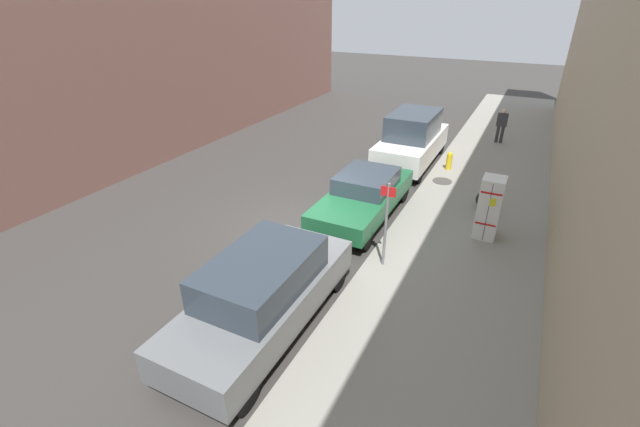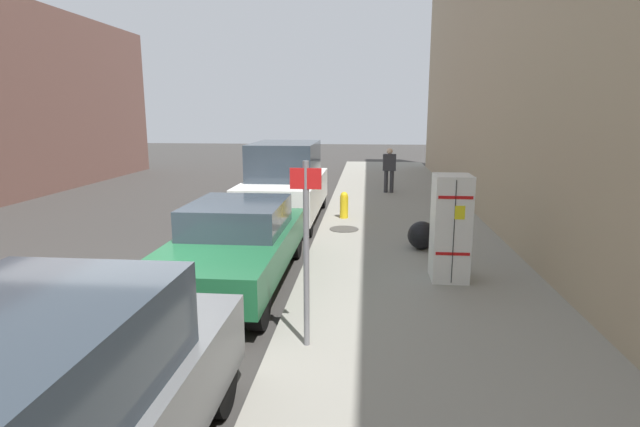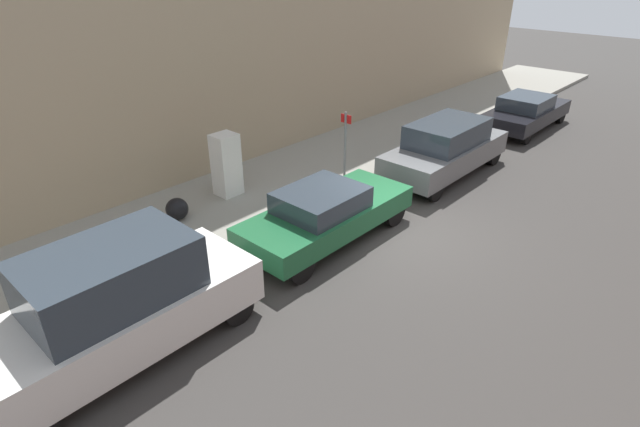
# 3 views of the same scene
# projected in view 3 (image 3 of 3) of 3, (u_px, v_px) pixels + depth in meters

# --- Properties ---
(ground_plane) EXTENTS (80.00, 80.00, 0.00)m
(ground_plane) POSITION_uv_depth(u_px,v_px,m) (402.00, 232.00, 12.71)
(ground_plane) COLOR #383533
(sidewalk_slab) EXTENTS (4.17, 44.00, 0.16)m
(sidewalk_slab) POSITION_uv_depth(u_px,v_px,m) (284.00, 182.00, 15.26)
(sidewalk_slab) COLOR gray
(sidewalk_slab) RESTS_ON ground
(discarded_refrigerator) EXTENTS (0.60, 0.67, 1.78)m
(discarded_refrigerator) POSITION_uv_depth(u_px,v_px,m) (226.00, 165.00, 13.95)
(discarded_refrigerator) COLOR white
(discarded_refrigerator) RESTS_ON sidewalk_slab
(manhole_cover) EXTENTS (0.70, 0.70, 0.02)m
(manhole_cover) POSITION_uv_depth(u_px,v_px,m) (159.00, 268.00, 10.95)
(manhole_cover) COLOR #47443F
(manhole_cover) RESTS_ON sidewalk_slab
(street_sign_post) EXTENTS (0.36, 0.07, 2.24)m
(street_sign_post) POSITION_uv_depth(u_px,v_px,m) (345.00, 145.00, 14.26)
(street_sign_post) COLOR slate
(street_sign_post) RESTS_ON sidewalk_slab
(fire_hydrant) EXTENTS (0.22, 0.22, 0.71)m
(fire_hydrant) POSITION_uv_depth(u_px,v_px,m) (99.00, 282.00, 9.88)
(fire_hydrant) COLOR gold
(fire_hydrant) RESTS_ON sidewalk_slab
(trash_bag) EXTENTS (0.58, 0.58, 0.58)m
(trash_bag) POSITION_uv_depth(u_px,v_px,m) (177.00, 209.00, 12.86)
(trash_bag) COLOR black
(trash_bag) RESTS_ON sidewalk_slab
(parked_van_white) EXTENTS (1.91, 4.86, 2.13)m
(parked_van_white) POSITION_uv_depth(u_px,v_px,m) (117.00, 304.00, 8.42)
(parked_van_white) COLOR silver
(parked_van_white) RESTS_ON ground
(parked_sedan_green) EXTENTS (1.81, 4.68, 1.42)m
(parked_sedan_green) POSITION_uv_depth(u_px,v_px,m) (326.00, 213.00, 12.01)
(parked_sedan_green) COLOR #1E6038
(parked_sedan_green) RESTS_ON ground
(parked_suv_gray) EXTENTS (1.86, 4.90, 1.73)m
(parked_suv_gray) POSITION_uv_depth(u_px,v_px,m) (446.00, 148.00, 15.62)
(parked_suv_gray) COLOR slate
(parked_suv_gray) RESTS_ON ground
(parked_sedan_dark) EXTENTS (1.84, 4.68, 1.37)m
(parked_sedan_dark) POSITION_uv_depth(u_px,v_px,m) (526.00, 112.00, 19.81)
(parked_sedan_dark) COLOR black
(parked_sedan_dark) RESTS_ON ground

